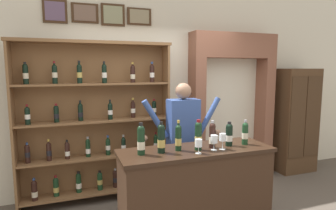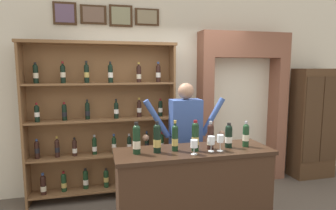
% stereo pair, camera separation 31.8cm
% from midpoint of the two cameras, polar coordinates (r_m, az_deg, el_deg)
% --- Properties ---
extents(back_wall, '(12.00, 0.19, 3.25)m').
position_cam_midpoint_polar(back_wall, '(4.42, -5.54, 4.49)').
color(back_wall, beige).
rests_on(back_wall, ground).
extents(wine_shelf, '(2.08, 0.31, 2.21)m').
position_cam_midpoint_polar(wine_shelf, '(4.02, -16.68, -3.02)').
color(wine_shelf, brown).
rests_on(wine_shelf, ground).
extents(archway_doorway, '(1.49, 0.45, 2.42)m').
position_cam_midpoint_polar(archway_doorway, '(4.82, 10.55, 1.95)').
color(archway_doorway, brown).
rests_on(archway_doorway, ground).
extents(side_cabinet, '(0.70, 0.37, 1.85)m').
position_cam_midpoint_polar(side_cabinet, '(5.45, 23.26, -2.96)').
color(side_cabinet, '#4C331E').
rests_on(side_cabinet, ground).
extents(tasting_counter, '(1.65, 0.55, 1.01)m').
position_cam_midpoint_polar(tasting_counter, '(3.17, 2.66, -17.71)').
color(tasting_counter, '#382316').
rests_on(tasting_counter, ground).
extents(shopkeeper, '(1.08, 0.22, 1.67)m').
position_cam_midpoint_polar(shopkeeper, '(3.56, 0.51, -5.98)').
color(shopkeeper, '#2D3347').
rests_on(shopkeeper, ground).
extents(tasting_bottle_bianco, '(0.08, 0.08, 0.32)m').
position_cam_midpoint_polar(tasting_bottle_bianco, '(2.78, -8.78, -7.07)').
color(tasting_bottle_bianco, black).
rests_on(tasting_bottle_bianco, tasting_counter).
extents(tasting_bottle_rosso, '(0.08, 0.08, 0.32)m').
position_cam_midpoint_polar(tasting_bottle_rosso, '(2.82, -4.63, -6.83)').
color(tasting_bottle_rosso, black).
rests_on(tasting_bottle_rosso, tasting_counter).
extents(tasting_bottle_vin_santo, '(0.07, 0.07, 0.32)m').
position_cam_midpoint_polar(tasting_bottle_vin_santo, '(2.89, -1.03, -6.66)').
color(tasting_bottle_vin_santo, black).
rests_on(tasting_bottle_vin_santo, tasting_counter).
extents(tasting_bottle_brunello, '(0.07, 0.07, 0.32)m').
position_cam_midpoint_polar(tasting_bottle_brunello, '(2.91, 3.07, -6.25)').
color(tasting_bottle_brunello, black).
rests_on(tasting_bottle_brunello, tasting_counter).
extents(tasting_bottle_super_tuscan, '(0.07, 0.07, 0.30)m').
position_cam_midpoint_polar(tasting_bottle_super_tuscan, '(3.01, 6.01, -6.18)').
color(tasting_bottle_super_tuscan, black).
rests_on(tasting_bottle_super_tuscan, tasting_counter).
extents(tasting_bottle_chianti, '(0.08, 0.08, 0.27)m').
position_cam_midpoint_polar(tasting_bottle_chianti, '(3.12, 9.48, -5.92)').
color(tasting_bottle_chianti, black).
rests_on(tasting_bottle_chianti, tasting_counter).
extents(tasting_bottle_riserva, '(0.07, 0.07, 0.28)m').
position_cam_midpoint_polar(tasting_bottle_riserva, '(3.20, 12.68, -5.61)').
color(tasting_bottle_riserva, '#19381E').
rests_on(tasting_bottle_riserva, tasting_counter).
extents(wine_glass_left, '(0.07, 0.07, 0.15)m').
position_cam_midpoint_polar(wine_glass_left, '(2.81, 2.99, -7.93)').
color(wine_glass_left, silver).
rests_on(wine_glass_left, tasting_counter).
extents(wine_glass_spare, '(0.07, 0.07, 0.17)m').
position_cam_midpoint_polar(wine_glass_spare, '(2.96, 8.03, -6.73)').
color(wine_glass_spare, silver).
rests_on(wine_glass_spare, tasting_counter).
extents(wine_glass_center, '(0.07, 0.07, 0.16)m').
position_cam_midpoint_polar(wine_glass_center, '(2.92, 6.27, -7.10)').
color(wine_glass_center, silver).
rests_on(wine_glass_center, tasting_counter).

